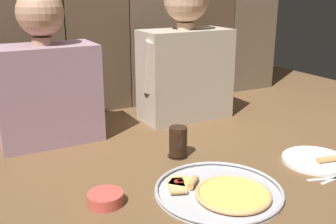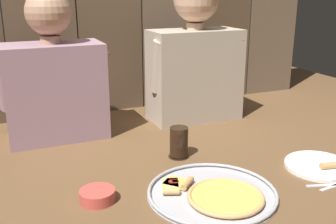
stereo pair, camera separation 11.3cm
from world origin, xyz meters
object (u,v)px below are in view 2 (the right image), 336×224
object	(u,v)px
dinner_plate	(319,165)
dipping_bowl	(97,195)
diner_right	(195,54)
pizza_tray	(215,193)
diner_left	(54,74)
drinking_glass	(179,142)

from	to	relation	value
dinner_plate	dipping_bowl	xyz separation A→B (m)	(-0.75, 0.08, 0.01)
dinner_plate	diner_right	xyz separation A→B (m)	(-0.15, 0.66, 0.29)
pizza_tray	diner_left	world-z (taller)	diner_left
drinking_glass	dipping_bowl	distance (m)	0.40
diner_left	pizza_tray	bearing A→B (deg)	-63.26
dipping_bowl	diner_left	world-z (taller)	diner_left
dipping_bowl	diner_right	bearing A→B (deg)	43.91
drinking_glass	diner_right	distance (m)	0.52
dinner_plate	dipping_bowl	bearing A→B (deg)	173.76
dinner_plate	drinking_glass	distance (m)	0.49
pizza_tray	dinner_plate	xyz separation A→B (m)	(0.42, 0.03, -0.00)
dipping_bowl	diner_left	bearing A→B (deg)	92.30
diner_left	diner_right	world-z (taller)	diner_right
drinking_glass	pizza_tray	bearing A→B (deg)	-94.33
diner_left	dipping_bowl	bearing A→B (deg)	-87.70
dipping_bowl	dinner_plate	bearing A→B (deg)	-6.24
dinner_plate	diner_right	size ratio (longest dim) A/B	0.36
dipping_bowl	diner_right	distance (m)	0.88
pizza_tray	drinking_glass	bearing A→B (deg)	85.67
diner_left	diner_right	distance (m)	0.63
dipping_bowl	diner_left	distance (m)	0.63
drinking_glass	dipping_bowl	size ratio (longest dim) A/B	1.09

